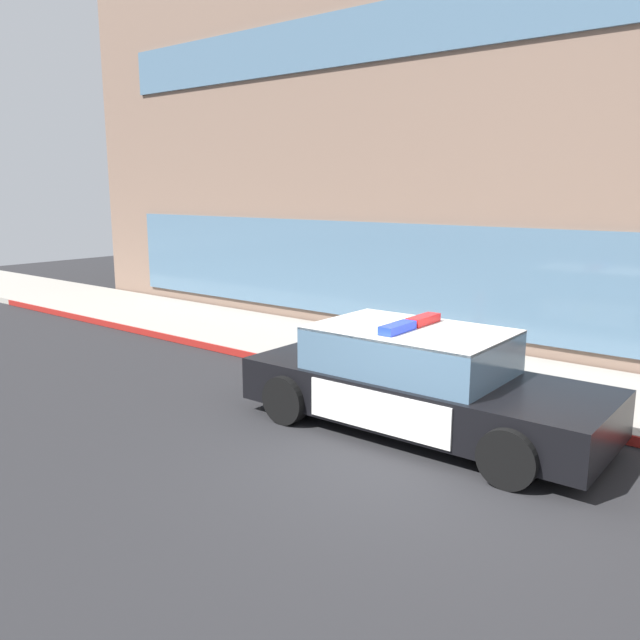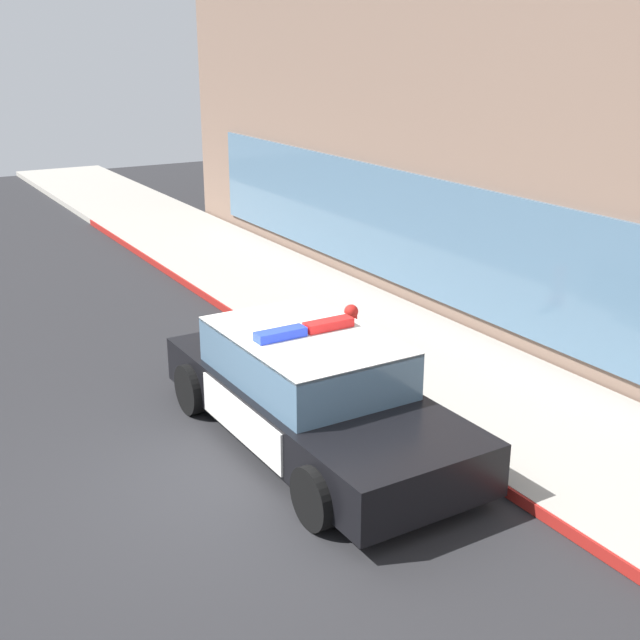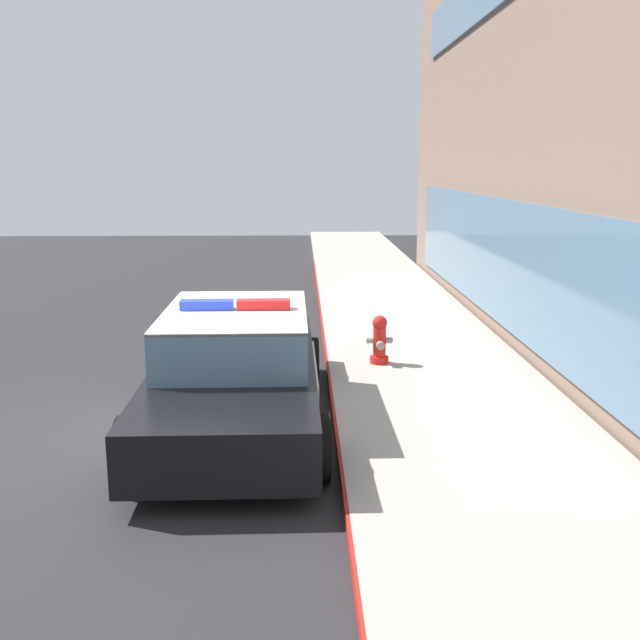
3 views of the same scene
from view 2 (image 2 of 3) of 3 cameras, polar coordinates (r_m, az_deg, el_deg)
name	(u,v)px [view 2 (image 2 of 3)]	position (r m, az deg, el deg)	size (l,w,h in m)	color
ground	(251,485)	(9.52, -4.78, -11.24)	(48.00, 48.00, 0.00)	#262628
sidewalk	(505,406)	(11.45, 12.66, -5.79)	(48.00, 3.00, 0.15)	#A39E93
curb_red_paint	(415,432)	(10.55, 6.54, -7.66)	(28.80, 0.04, 0.14)	maroon
police_cruiser	(311,391)	(10.13, -0.64, -4.91)	(4.87, 2.13, 1.49)	black
fire_hydrant	(351,328)	(12.82, 2.16, -0.54)	(0.34, 0.39, 0.73)	red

